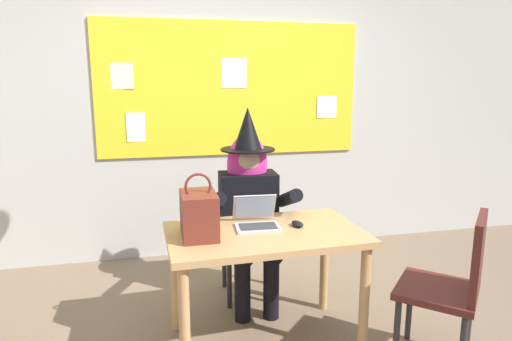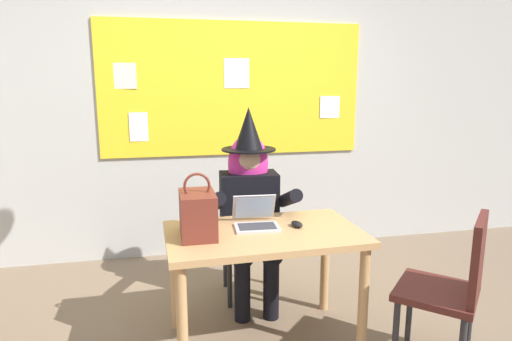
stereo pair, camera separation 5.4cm
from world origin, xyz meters
name	(u,v)px [view 1 (the left image)]	position (x,y,z in m)	size (l,w,h in m)	color
wall_back_bulletin	(230,95)	(0.00, 1.75, 1.50)	(6.71, 1.81, 2.98)	#B2B2AD
desk_main	(265,247)	(-0.09, 0.13, 0.63)	(1.19, 0.73, 0.73)	tan
chair_at_desk	(247,230)	(-0.05, 0.84, 0.49)	(0.44, 0.44, 0.89)	black
person_costumed	(249,198)	(-0.06, 0.71, 0.78)	(0.62, 0.68, 1.44)	black
laptop	(256,219)	(-0.12, 0.23, 0.77)	(0.29, 0.30, 0.19)	#B7B7BC
computer_mouse	(297,224)	(0.13, 0.16, 0.75)	(0.06, 0.10, 0.03)	black
handbag	(199,214)	(-0.49, 0.13, 0.87)	(0.20, 0.30, 0.38)	maroon
chair_extra_corner	(453,282)	(0.87, -0.36, 0.52)	(0.59, 0.59, 0.92)	#4C1E19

